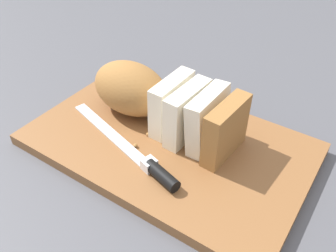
% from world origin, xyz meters
% --- Properties ---
extents(ground_plane, '(3.00, 3.00, 0.00)m').
position_xyz_m(ground_plane, '(0.00, 0.00, 0.00)').
color(ground_plane, '#4C4C51').
extents(cutting_board, '(0.49, 0.32, 0.02)m').
position_xyz_m(cutting_board, '(0.00, 0.00, 0.01)').
color(cutting_board, brown).
rests_on(cutting_board, ground_plane).
extents(bread_loaf, '(0.30, 0.11, 0.10)m').
position_xyz_m(bread_loaf, '(-0.05, 0.03, 0.07)').
color(bread_loaf, '#996633').
rests_on(bread_loaf, cutting_board).
extents(bread_knife, '(0.28, 0.08, 0.02)m').
position_xyz_m(bread_knife, '(0.01, -0.07, 0.03)').
color(bread_knife, silver).
rests_on(bread_knife, cutting_board).
extents(crumb_near_knife, '(0.01, 0.01, 0.01)m').
position_xyz_m(crumb_near_knife, '(-0.03, -0.01, 0.02)').
color(crumb_near_knife, '#A8753D').
rests_on(crumb_near_knife, cutting_board).
extents(crumb_near_loaf, '(0.01, 0.01, 0.01)m').
position_xyz_m(crumb_near_loaf, '(-0.06, 0.04, 0.02)').
color(crumb_near_loaf, '#A8753D').
rests_on(crumb_near_loaf, cutting_board).
extents(crumb_stray_left, '(0.01, 0.01, 0.01)m').
position_xyz_m(crumb_stray_left, '(-0.03, -0.05, 0.02)').
color(crumb_stray_left, '#A8753D').
rests_on(crumb_stray_left, cutting_board).
extents(crumb_stray_right, '(0.01, 0.01, 0.01)m').
position_xyz_m(crumb_stray_right, '(-0.02, 0.04, 0.02)').
color(crumb_stray_right, '#A8753D').
rests_on(crumb_stray_right, cutting_board).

